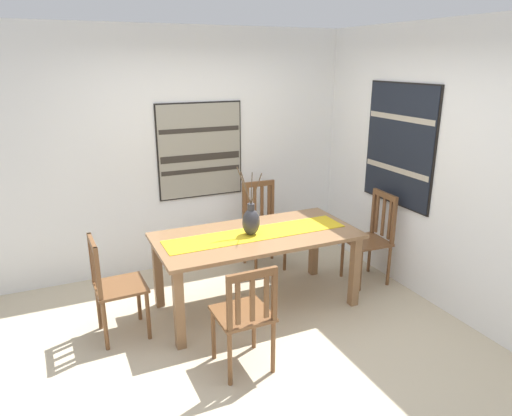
{
  "coord_description": "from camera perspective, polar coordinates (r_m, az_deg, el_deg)",
  "views": [
    {
      "loc": [
        -1.53,
        -3.23,
        2.35
      ],
      "look_at": [
        0.14,
        0.48,
        1.04
      ],
      "focal_mm": 32.51,
      "sensor_mm": 36.0,
      "label": 1
    }
  ],
  "objects": [
    {
      "name": "wall_back",
      "position": [
        5.41,
        -7.45,
        7.05
      ],
      "size": [
        6.4,
        0.12,
        2.7
      ],
      "primitive_type": "cube",
      "color": "white",
      "rests_on": "ground_plane"
    },
    {
      "name": "wall_side",
      "position": [
        4.79,
        21.7,
        4.54
      ],
      "size": [
        0.12,
        6.4,
        2.7
      ],
      "primitive_type": "cube",
      "color": "white",
      "rests_on": "ground_plane"
    },
    {
      "name": "painting_on_side_wall",
      "position": [
        5.08,
        17.25,
        7.41
      ],
      "size": [
        0.05,
        1.01,
        1.26
      ],
      "color": "black"
    },
    {
      "name": "dining_table",
      "position": [
        4.46,
        0.07,
        -4.45
      ],
      "size": [
        1.93,
        0.93,
        0.76
      ],
      "color": "#8E6642",
      "rests_on": "ground_plane"
    },
    {
      "name": "chair_3",
      "position": [
        4.23,
        -17.09,
        -9.1
      ],
      "size": [
        0.44,
        0.44,
        0.93
      ],
      "color": "brown",
      "rests_on": "ground_plane"
    },
    {
      "name": "chair_0",
      "position": [
        5.41,
        0.79,
        -1.97
      ],
      "size": [
        0.44,
        0.44,
        1.0
      ],
      "color": "brown",
      "rests_on": "ground_plane"
    },
    {
      "name": "centerpiece_vase",
      "position": [
        4.34,
        -0.62,
        -1.59
      ],
      "size": [
        0.2,
        0.22,
        0.66
      ],
      "color": "#333338",
      "rests_on": "dining_table"
    },
    {
      "name": "ground_plane",
      "position": [
        4.28,
        0.96,
        -15.64
      ],
      "size": [
        6.4,
        6.4,
        0.03
      ],
      "primitive_type": "cube",
      "color": "beige"
    },
    {
      "name": "table_runner",
      "position": [
        4.42,
        0.07,
        -3.16
      ],
      "size": [
        1.77,
        0.36,
        0.01
      ],
      "primitive_type": "cube",
      "color": "gold",
      "rests_on": "dining_table"
    },
    {
      "name": "chair_1",
      "position": [
        3.63,
        -1.36,
        -13.02
      ],
      "size": [
        0.42,
        0.42,
        0.91
      ],
      "color": "brown",
      "rests_on": "ground_plane"
    },
    {
      "name": "painting_on_back_wall",
      "position": [
        5.35,
        -6.89,
        7.03
      ],
      "size": [
        0.99,
        0.05,
        1.08
      ],
      "color": "black"
    },
    {
      "name": "chair_2",
      "position": [
        5.19,
        14.03,
        -3.5
      ],
      "size": [
        0.44,
        0.44,
        1.0
      ],
      "color": "brown",
      "rests_on": "ground_plane"
    }
  ]
}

